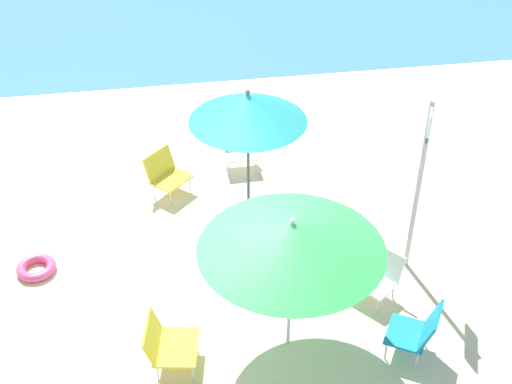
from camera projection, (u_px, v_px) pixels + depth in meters
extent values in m
plane|color=beige|center=(189.00, 304.00, 8.28)|extent=(40.00, 40.00, 0.00)
cylinder|color=silver|center=(290.00, 287.00, 7.29)|extent=(0.04, 0.04, 1.71)
cone|color=green|center=(292.00, 236.00, 6.88)|extent=(1.93, 1.93, 0.34)
sphere|color=silver|center=(293.00, 220.00, 6.77)|extent=(0.06, 0.06, 0.06)
cylinder|color=#4C4C51|center=(248.00, 160.00, 9.08)|extent=(0.04, 0.04, 1.92)
cone|color=teal|center=(248.00, 108.00, 8.62)|extent=(1.51, 1.51, 0.37)
sphere|color=#4C4C51|center=(248.00, 92.00, 8.50)|extent=(0.06, 0.06, 0.06)
cube|color=gold|center=(171.00, 179.00, 9.94)|extent=(0.66, 0.65, 0.03)
cube|color=gold|center=(159.00, 164.00, 9.93)|extent=(0.47, 0.47, 0.36)
cylinder|color=silver|center=(190.00, 184.00, 10.08)|extent=(0.02, 0.02, 0.24)
cylinder|color=silver|center=(171.00, 198.00, 9.80)|extent=(0.02, 0.02, 0.24)
cylinder|color=silver|center=(173.00, 177.00, 10.23)|extent=(0.02, 0.02, 0.24)
cylinder|color=silver|center=(154.00, 190.00, 9.96)|extent=(0.02, 0.02, 0.24)
cube|color=white|center=(241.00, 154.00, 10.48)|extent=(0.52, 0.43, 0.03)
cube|color=white|center=(238.00, 137.00, 10.56)|extent=(0.51, 0.14, 0.34)
cylinder|color=silver|center=(256.00, 166.00, 10.46)|extent=(0.02, 0.02, 0.24)
cylinder|color=silver|center=(229.00, 169.00, 10.40)|extent=(0.02, 0.02, 0.24)
cylinder|color=silver|center=(252.00, 155.00, 10.72)|extent=(0.02, 0.02, 0.24)
cylinder|color=silver|center=(226.00, 157.00, 10.66)|extent=(0.02, 0.02, 0.24)
cube|color=teal|center=(407.00, 333.00, 7.53)|extent=(0.61, 0.63, 0.03)
cube|color=teal|center=(431.00, 326.00, 7.34)|extent=(0.38, 0.49, 0.40)
cylinder|color=silver|center=(386.00, 350.00, 7.52)|extent=(0.02, 0.02, 0.26)
cylinder|color=silver|center=(394.00, 326.00, 7.81)|extent=(0.02, 0.02, 0.26)
cylinder|color=silver|center=(417.00, 360.00, 7.42)|extent=(0.02, 0.02, 0.26)
cylinder|color=silver|center=(424.00, 335.00, 7.71)|extent=(0.02, 0.02, 0.26)
cube|color=#33934C|center=(325.00, 239.00, 8.90)|extent=(0.71, 0.71, 0.03)
cube|color=#33934C|center=(344.00, 234.00, 8.64)|extent=(0.48, 0.45, 0.43)
cylinder|color=silver|center=(303.00, 247.00, 8.96)|extent=(0.02, 0.02, 0.21)
cylinder|color=silver|center=(320.00, 232.00, 9.20)|extent=(0.02, 0.02, 0.21)
cylinder|color=silver|center=(329.00, 261.00, 8.75)|extent=(0.02, 0.02, 0.21)
cylinder|color=silver|center=(346.00, 245.00, 8.99)|extent=(0.02, 0.02, 0.21)
cube|color=white|center=(373.00, 282.00, 8.22)|extent=(0.62, 0.62, 0.03)
cube|color=white|center=(385.00, 262.00, 8.25)|extent=(0.40, 0.45, 0.34)
cylinder|color=silver|center=(378.00, 305.00, 8.09)|extent=(0.02, 0.02, 0.23)
cylinder|color=silver|center=(351.00, 290.00, 8.30)|extent=(0.02, 0.02, 0.23)
cylinder|color=silver|center=(393.00, 291.00, 8.29)|extent=(0.02, 0.02, 0.23)
cylinder|color=silver|center=(367.00, 276.00, 8.50)|extent=(0.02, 0.02, 0.23)
cube|color=gold|center=(176.00, 347.00, 7.38)|extent=(0.54, 0.63, 0.03)
cube|color=gold|center=(152.00, 336.00, 7.29)|extent=(0.23, 0.57, 0.32)
cylinder|color=silver|center=(196.00, 341.00, 7.64)|extent=(0.02, 0.02, 0.25)
cylinder|color=silver|center=(192.00, 373.00, 7.28)|extent=(0.02, 0.02, 0.25)
cylinder|color=silver|center=(163.00, 340.00, 7.65)|extent=(0.02, 0.02, 0.25)
cylinder|color=silver|center=(158.00, 372.00, 7.29)|extent=(0.02, 0.02, 0.25)
cube|color=silver|center=(273.00, 257.00, 8.55)|extent=(0.42, 0.41, 0.12)
cylinder|color=#896042|center=(285.00, 266.00, 8.63)|extent=(0.12, 0.12, 0.27)
cylinder|color=silver|center=(258.00, 243.00, 8.41)|extent=(0.35, 0.35, 0.46)
sphere|color=#896042|center=(258.00, 222.00, 8.22)|extent=(0.19, 0.19, 0.19)
cylinder|color=#ADADB2|center=(418.00, 189.00, 8.16)|extent=(0.06, 0.06, 2.35)
cube|color=white|center=(430.00, 118.00, 7.60)|extent=(0.24, 0.51, 0.33)
cube|color=navy|center=(428.00, 129.00, 7.68)|extent=(0.24, 0.51, 0.06)
torus|color=#E54C7F|center=(36.00, 268.00, 8.71)|extent=(0.49, 0.49, 0.12)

